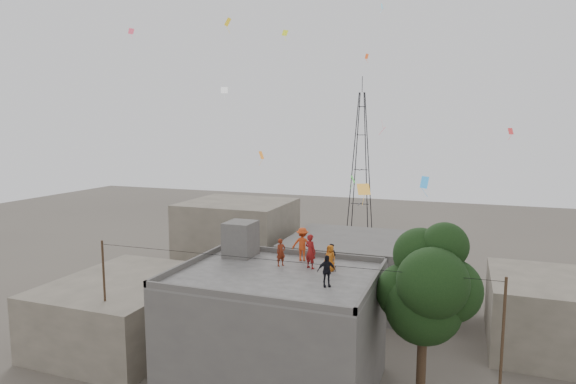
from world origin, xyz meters
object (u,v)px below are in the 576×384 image
stair_head_box (241,239)px  tree (428,287)px  person_dark_adult (326,271)px  person_red_adult (310,251)px  transmission_tower (361,162)px

stair_head_box → tree: size_ratio=0.22×
tree → person_dark_adult: tree is taller
person_red_adult → person_dark_adult: size_ratio=1.22×
transmission_tower → stair_head_box: bearing=-88.8°
tree → transmission_tower: transmission_tower is taller
stair_head_box → person_dark_adult: stair_head_box is taller
transmission_tower → person_dark_adult: size_ratio=13.40×
stair_head_box → person_red_adult: 4.63m
stair_head_box → transmission_tower: size_ratio=0.10×
tree → person_red_adult: (-6.05, 1.02, 0.91)m
transmission_tower → person_red_adult: 38.81m
transmission_tower → person_red_adult: bearing=-82.1°
tree → person_red_adult: tree is taller
stair_head_box → person_dark_adult: (6.11, -3.54, -0.25)m
transmission_tower → person_dark_adult: transmission_tower is taller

